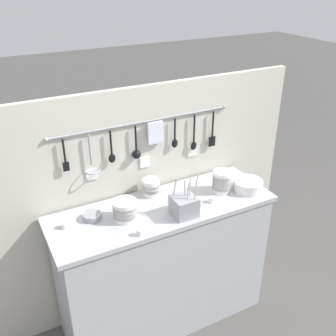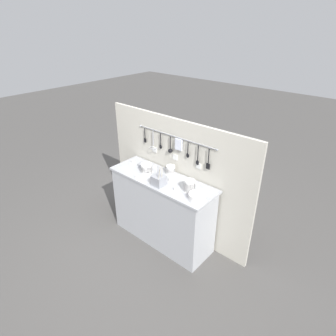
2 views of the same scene
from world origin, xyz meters
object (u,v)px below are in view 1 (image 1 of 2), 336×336
(bowl_stack_short_front, at_px, (125,210))
(cup_front_left, at_px, (212,200))
(cup_by_caddy, at_px, (140,232))
(bowl_stack_wide_centre, at_px, (222,181))
(steel_mixing_bowl, at_px, (92,216))
(plate_stack, at_px, (248,185))
(cutlery_caddy, at_px, (184,206))
(cup_front_right, at_px, (65,225))
(cup_back_right, at_px, (177,198))
(bowl_stack_back_corner, at_px, (152,187))

(bowl_stack_short_front, distance_m, cup_front_left, 0.56)
(cup_by_caddy, bearing_deg, cup_front_left, 10.26)
(bowl_stack_wide_centre, height_order, steel_mixing_bowl, bowl_stack_wide_centre)
(plate_stack, height_order, cutlery_caddy, cutlery_caddy)
(cup_by_caddy, bearing_deg, bowl_stack_short_front, 92.82)
(plate_stack, relative_size, cup_front_right, 5.08)
(bowl_stack_wide_centre, distance_m, plate_stack, 0.18)
(bowl_stack_wide_centre, relative_size, cutlery_caddy, 0.52)
(cup_front_left, bearing_deg, plate_stack, 2.98)
(steel_mixing_bowl, distance_m, cup_back_right, 0.54)
(steel_mixing_bowl, height_order, cutlery_caddy, cutlery_caddy)
(plate_stack, bearing_deg, cup_front_left, -177.02)
(cup_back_right, bearing_deg, bowl_stack_wide_centre, -6.20)
(cutlery_caddy, xyz_separation_m, cup_front_left, (0.22, 0.04, -0.04))
(bowl_stack_short_front, relative_size, bowl_stack_back_corner, 1.27)
(cup_front_left, xyz_separation_m, cup_by_caddy, (-0.54, -0.10, 0.00))
(cutlery_caddy, bearing_deg, cup_front_left, 9.54)
(steel_mixing_bowl, relative_size, cup_front_left, 2.85)
(steel_mixing_bowl, bearing_deg, plate_stack, -8.86)
(cup_front_right, bearing_deg, cup_back_right, -3.19)
(bowl_stack_short_front, xyz_separation_m, cutlery_caddy, (0.33, -0.12, 0.00))
(bowl_stack_wide_centre, bearing_deg, cup_front_right, 175.87)
(cup_front_left, bearing_deg, bowl_stack_wide_centre, 33.16)
(bowl_stack_wide_centre, bearing_deg, plate_stack, -24.05)
(bowl_stack_short_front, height_order, cup_front_right, bowl_stack_short_front)
(bowl_stack_wide_centre, bearing_deg, cup_by_caddy, -164.64)
(bowl_stack_wide_centre, height_order, cup_back_right, bowl_stack_wide_centre)
(cup_back_right, xyz_separation_m, cup_by_caddy, (-0.36, -0.22, 0.00))
(cup_by_caddy, xyz_separation_m, cup_front_right, (-0.35, 0.26, 0.00))
(cup_back_right, bearing_deg, cutlery_caddy, -103.50)
(bowl_stack_short_front, xyz_separation_m, cup_back_right, (0.37, 0.04, -0.04))
(bowl_stack_short_front, height_order, cup_front_left, bowl_stack_short_front)
(bowl_stack_short_front, height_order, steel_mixing_bowl, bowl_stack_short_front)
(bowl_stack_wide_centre, xyz_separation_m, steel_mixing_bowl, (-0.86, 0.09, -0.05))
(bowl_stack_short_front, distance_m, bowl_stack_wide_centre, 0.69)
(bowl_stack_short_front, height_order, bowl_stack_back_corner, bowl_stack_short_front)
(steel_mixing_bowl, bearing_deg, cup_front_right, -175.68)
(cup_front_right, bearing_deg, cutlery_caddy, -16.59)
(bowl_stack_wide_centre, distance_m, cup_front_right, 1.03)
(steel_mixing_bowl, xyz_separation_m, cup_by_caddy, (0.18, -0.27, 0.00))
(bowl_stack_back_corner, bearing_deg, cup_by_caddy, -124.47)
(bowl_stack_short_front, xyz_separation_m, bowl_stack_wide_centre, (0.69, 0.00, 0.01))
(bowl_stack_short_front, distance_m, bowl_stack_back_corner, 0.31)
(bowl_stack_back_corner, height_order, cup_front_right, bowl_stack_back_corner)
(bowl_stack_wide_centre, bearing_deg, cup_back_right, 173.80)
(cup_by_caddy, bearing_deg, steel_mixing_bowl, 123.87)
(bowl_stack_short_front, bearing_deg, cup_front_left, -8.90)
(steel_mixing_bowl, height_order, cup_back_right, same)
(bowl_stack_short_front, xyz_separation_m, steel_mixing_bowl, (-0.17, 0.09, -0.04))
(cup_front_left, bearing_deg, bowl_stack_back_corner, 138.18)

